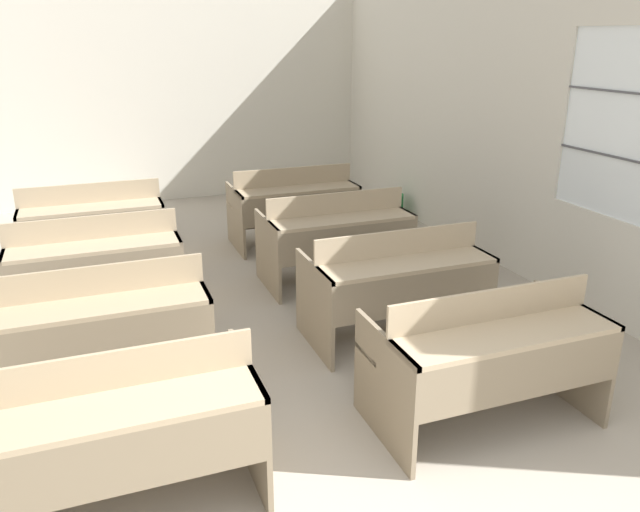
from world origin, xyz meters
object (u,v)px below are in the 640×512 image
at_px(bench_back_left, 93,223).
at_px(bench_back_right, 294,203).
at_px(bench_third_left, 96,263).
at_px(bench_front_left, 118,427).
at_px(bench_second_right, 397,281).
at_px(bench_third_right, 336,235).
at_px(bench_front_right, 488,352).
at_px(bench_second_left, 102,324).
at_px(wastepaper_bin, 392,205).

relative_size(bench_back_left, bench_back_right, 1.00).
distance_m(bench_third_left, bench_back_right, 2.40).
xyz_separation_m(bench_front_left, bench_second_right, (2.06, 1.17, 0.00)).
xyz_separation_m(bench_third_left, bench_third_right, (2.07, 0.02, 0.00)).
bearing_deg(bench_back_left, bench_second_right, -49.01).
relative_size(bench_front_right, bench_second_left, 1.00).
relative_size(bench_front_right, wastepaper_bin, 4.50).
distance_m(bench_second_left, wastepaper_bin, 4.66).
bearing_deg(bench_back_right, bench_third_right, -89.63).
distance_m(bench_second_left, bench_back_left, 2.37).
xyz_separation_m(bench_front_left, bench_back_left, (-0.01, 3.54, 0.00)).
bearing_deg(bench_back_left, bench_second_left, -90.33).
distance_m(bench_second_right, wastepaper_bin, 3.35).
distance_m(bench_front_right, bench_third_right, 2.37).
bearing_deg(bench_front_right, bench_third_right, 89.60).
bearing_deg(bench_front_left, wastepaper_bin, 49.61).
distance_m(bench_third_left, wastepaper_bin, 4.00).
distance_m(bench_front_right, bench_third_left, 3.12).
xyz_separation_m(bench_third_right, wastepaper_bin, (1.48, 1.79, -0.31)).
height_order(bench_front_left, bench_third_right, same).
bearing_deg(bench_third_right, bench_second_left, -150.00).
bearing_deg(wastepaper_bin, bench_back_right, -158.42).
height_order(bench_second_right, bench_back_left, same).
relative_size(bench_third_right, bench_back_left, 1.00).
relative_size(bench_second_left, wastepaper_bin, 4.50).
bearing_deg(bench_third_left, bench_front_right, -48.79).
distance_m(bench_second_right, bench_third_left, 2.39).
height_order(bench_back_right, wastepaper_bin, bench_back_right).
relative_size(bench_second_left, bench_back_left, 1.00).
relative_size(bench_front_left, bench_third_right, 1.00).
xyz_separation_m(bench_second_left, bench_third_right, (2.08, 1.20, 0.00)).
bearing_deg(bench_second_left, bench_third_left, 89.91).
relative_size(bench_third_left, bench_third_right, 1.00).
relative_size(bench_third_left, bench_back_right, 1.00).
height_order(bench_front_left, wastepaper_bin, bench_front_left).
xyz_separation_m(bench_second_right, wastepaper_bin, (1.48, 2.99, -0.31)).
xyz_separation_m(bench_second_left, bench_third_left, (0.00, 1.18, 0.00)).
xyz_separation_m(bench_second_left, bench_back_right, (2.07, 2.40, 0.00)).
xyz_separation_m(bench_front_left, bench_back_right, (2.05, 3.57, 0.00)).
xyz_separation_m(bench_third_left, wastepaper_bin, (3.56, 1.81, -0.31)).
distance_m(bench_front_left, bench_third_right, 3.14).
xyz_separation_m(bench_back_right, wastepaper_bin, (1.49, 0.59, -0.31)).
bearing_deg(wastepaper_bin, bench_second_right, -116.36).
height_order(bench_second_right, bench_third_right, same).
bearing_deg(bench_front_left, bench_second_right, 29.59).
distance_m(bench_second_left, bench_second_right, 2.08).
xyz_separation_m(bench_front_right, bench_back_right, (0.01, 3.57, 0.00)).
bearing_deg(bench_front_right, bench_third_left, 131.21).
bearing_deg(bench_second_right, bench_front_left, -150.41).
bearing_deg(bench_second_right, bench_back_right, 90.19).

